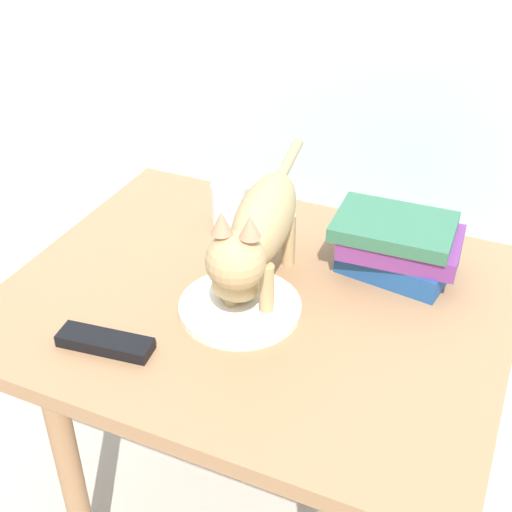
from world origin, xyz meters
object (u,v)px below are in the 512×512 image
at_px(bread_roll, 235,286).
at_px(book_stack, 398,245).
at_px(side_table, 256,329).
at_px(plate, 240,307).
at_px(cat, 257,228).
at_px(tv_remote, 105,342).
at_px(candle_jar, 229,207).

xyz_separation_m(bread_roll, book_stack, (0.22, 0.21, 0.01)).
bearing_deg(side_table, plate, -97.69).
xyz_separation_m(cat, tv_remote, (-0.16, -0.22, -0.12)).
bearing_deg(candle_jar, bread_roll, -62.17).
distance_m(side_table, candle_jar, 0.27).
bearing_deg(side_table, tv_remote, -126.11).
height_order(cat, candle_jar, cat).
relative_size(book_stack, candle_jar, 2.63).
relative_size(bread_roll, cat, 0.17).
bearing_deg(plate, cat, 82.59).
xyz_separation_m(book_stack, tv_remote, (-0.36, -0.38, -0.04)).
xyz_separation_m(bread_roll, tv_remote, (-0.14, -0.18, -0.03)).
bearing_deg(cat, plate, -97.41).
distance_m(candle_jar, tv_remote, 0.41).
xyz_separation_m(cat, book_stack, (0.20, 0.16, -0.08)).
distance_m(plate, book_stack, 0.30).
distance_m(plate, tv_remote, 0.23).
bearing_deg(cat, side_table, -94.32).
relative_size(bread_roll, tv_remote, 0.53).
bearing_deg(side_table, book_stack, 40.33).
height_order(book_stack, tv_remote, book_stack).
distance_m(plate, bread_roll, 0.04).
relative_size(side_table, cat, 1.77).
height_order(bread_roll, candle_jar, candle_jar).
relative_size(side_table, book_stack, 3.77).
bearing_deg(plate, bread_roll, 143.03).
height_order(side_table, book_stack, book_stack).
relative_size(book_stack, tv_remote, 1.49).
bearing_deg(book_stack, side_table, -139.67).
bearing_deg(bread_roll, tv_remote, -127.95).
relative_size(plate, tv_remote, 1.35).
height_order(candle_jar, tv_remote, candle_jar).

